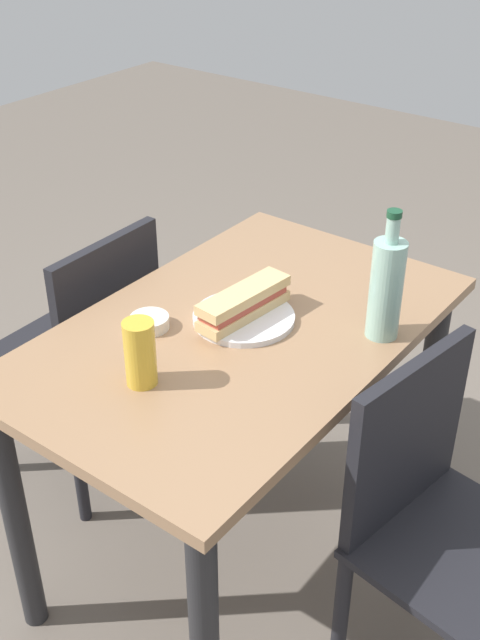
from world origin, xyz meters
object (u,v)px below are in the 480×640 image
(chair_near, at_px, (436,519))
(plate_near, at_px, (244,318))
(dining_table, at_px, (240,373))
(baguette_sandwich_near, at_px, (244,303))
(chair_far, at_px, (90,346))
(knife_near, at_px, (224,307))
(beer_glass, at_px, (140,353))
(water_bottle, at_px, (386,287))
(olive_bowl, at_px, (150,322))

(chair_near, distance_m, plate_near, 0.63)
(chair_near, height_order, plate_near, chair_near)
(dining_table, height_order, baguette_sandwich_near, baguette_sandwich_near)
(chair_near, height_order, baguette_sandwich_near, chair_near)
(chair_far, bearing_deg, knife_near, -87.28)
(dining_table, distance_m, baguette_sandwich_near, 0.18)
(knife_near, relative_size, beer_glass, 1.20)
(dining_table, distance_m, water_bottle, 0.42)
(dining_table, height_order, chair_far, chair_far)
(plate_near, distance_m, baguette_sandwich_near, 0.04)
(baguette_sandwich_near, bearing_deg, beer_glass, 176.02)
(chair_far, distance_m, water_bottle, 0.93)
(dining_table, relative_size, knife_near, 6.25)
(water_bottle, height_order, beer_glass, water_bottle)
(dining_table, bearing_deg, baguette_sandwich_near, 20.87)
(water_bottle, bearing_deg, olive_bowl, 123.95)
(baguette_sandwich_near, height_order, knife_near, baguette_sandwich_near)
(dining_table, relative_size, beer_glass, 7.53)
(plate_near, xyz_separation_m, beer_glass, (-0.33, 0.02, 0.07))
(baguette_sandwich_near, xyz_separation_m, olive_bowl, (-0.16, 0.16, -0.03))
(plate_near, bearing_deg, chair_near, -94.90)
(plate_near, xyz_separation_m, baguette_sandwich_near, (0.00, 0.00, 0.04))
(chair_far, bearing_deg, beer_glass, -120.36)
(chair_far, relative_size, baguette_sandwich_near, 3.21)
(dining_table, xyz_separation_m, chair_far, (0.00, 0.55, -0.14))
(dining_table, bearing_deg, chair_far, 89.82)
(dining_table, distance_m, chair_far, 0.56)
(chair_near, height_order, beer_glass, beer_glass)
(knife_near, xyz_separation_m, beer_glass, (-0.32, -0.03, 0.06))
(knife_near, bearing_deg, chair_near, -93.92)
(dining_table, xyz_separation_m, water_bottle, (0.17, -0.28, 0.26))
(beer_glass, bearing_deg, plate_near, -3.98)
(plate_near, height_order, knife_near, knife_near)
(chair_far, xyz_separation_m, beer_glass, (-0.30, -0.51, 0.35))
(beer_glass, relative_size, olive_bowl, 1.61)
(baguette_sandwich_near, bearing_deg, chair_near, -94.90)
(knife_near, height_order, beer_glass, beer_glass)
(chair_near, bearing_deg, plate_near, 85.10)
(dining_table, distance_m, chair_near, 0.57)
(beer_glass, xyz_separation_m, olive_bowl, (0.17, 0.13, -0.06))
(chair_near, bearing_deg, baguette_sandwich_near, 85.10)
(chair_far, distance_m, olive_bowl, 0.49)
(beer_glass, bearing_deg, chair_near, -64.26)
(plate_near, relative_size, water_bottle, 0.78)
(chair_far, bearing_deg, baguette_sandwich_near, -86.95)
(chair_far, relative_size, beer_glass, 5.69)
(chair_far, distance_m, knife_near, 0.56)
(water_bottle, relative_size, olive_bowl, 3.38)
(chair_far, height_order, water_bottle, water_bottle)
(chair_far, distance_m, beer_glass, 0.69)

